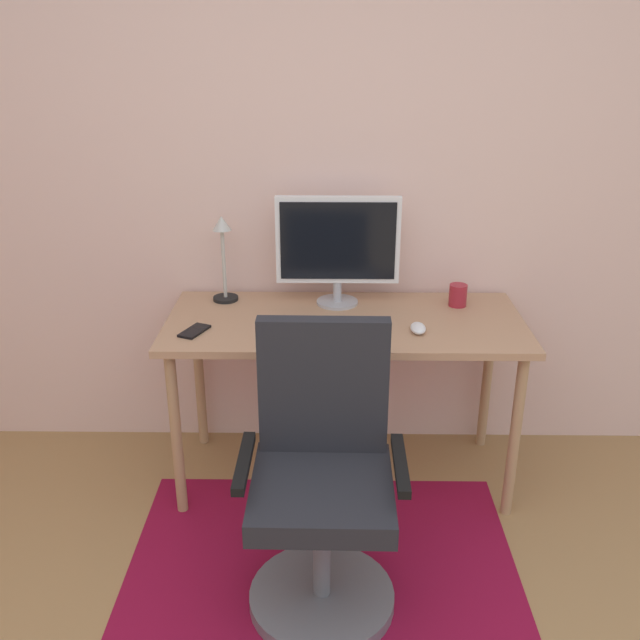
# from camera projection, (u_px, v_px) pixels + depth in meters

# --- Properties ---
(wall_back) EXTENTS (6.00, 0.10, 2.60)m
(wall_back) POSITION_uv_depth(u_px,v_px,m) (323.00, 170.00, 3.04)
(wall_back) COLOR beige
(wall_back) RESTS_ON ground
(area_rug) EXTENTS (1.45, 1.25, 0.01)m
(area_rug) POSITION_uv_depth(u_px,v_px,m) (322.00, 582.00, 2.55)
(area_rug) COLOR maroon
(area_rug) RESTS_ON ground
(desk) EXTENTS (1.47, 0.65, 0.76)m
(desk) POSITION_uv_depth(u_px,v_px,m) (345.00, 337.00, 2.91)
(desk) COLOR tan
(desk) RESTS_ON ground
(monitor) EXTENTS (0.52, 0.18, 0.47)m
(monitor) POSITION_uv_depth(u_px,v_px,m) (338.00, 244.00, 2.95)
(monitor) COLOR #B2B2B7
(monitor) RESTS_ON desk
(keyboard) EXTENTS (0.43, 0.13, 0.02)m
(keyboard) POSITION_uv_depth(u_px,v_px,m) (331.00, 333.00, 2.73)
(keyboard) COLOR white
(keyboard) RESTS_ON desk
(computer_mouse) EXTENTS (0.06, 0.10, 0.03)m
(computer_mouse) POSITION_uv_depth(u_px,v_px,m) (418.00, 328.00, 2.75)
(computer_mouse) COLOR white
(computer_mouse) RESTS_ON desk
(coffee_cup) EXTENTS (0.08, 0.08, 0.10)m
(coffee_cup) POSITION_uv_depth(u_px,v_px,m) (458.00, 295.00, 3.01)
(coffee_cup) COLOR #A2212E
(coffee_cup) RESTS_ON desk
(cell_phone) EXTENTS (0.12, 0.16, 0.01)m
(cell_phone) POSITION_uv_depth(u_px,v_px,m) (194.00, 331.00, 2.76)
(cell_phone) COLOR black
(cell_phone) RESTS_ON desk
(desk_lamp) EXTENTS (0.11, 0.11, 0.38)m
(desk_lamp) POSITION_uv_depth(u_px,v_px,m) (223.00, 250.00, 3.00)
(desk_lamp) COLOR black
(desk_lamp) RESTS_ON desk
(office_chair) EXTENTS (0.55, 0.51, 1.00)m
(office_chair) POSITION_uv_depth(u_px,v_px,m) (322.00, 494.00, 2.35)
(office_chair) COLOR slate
(office_chair) RESTS_ON ground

